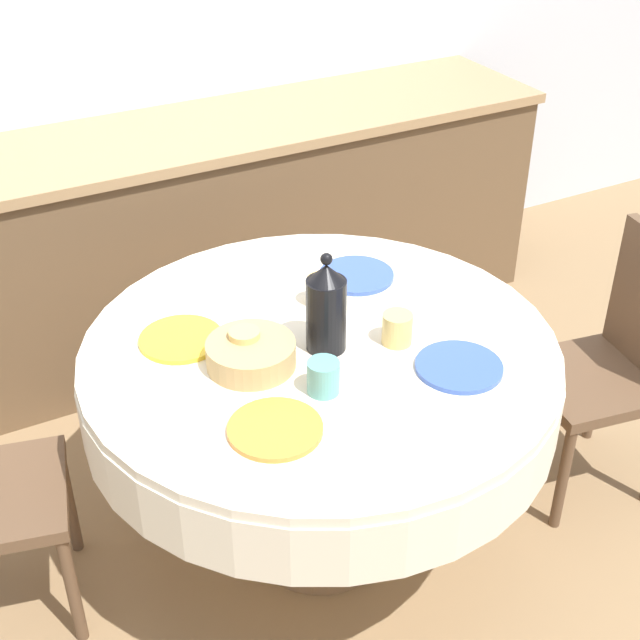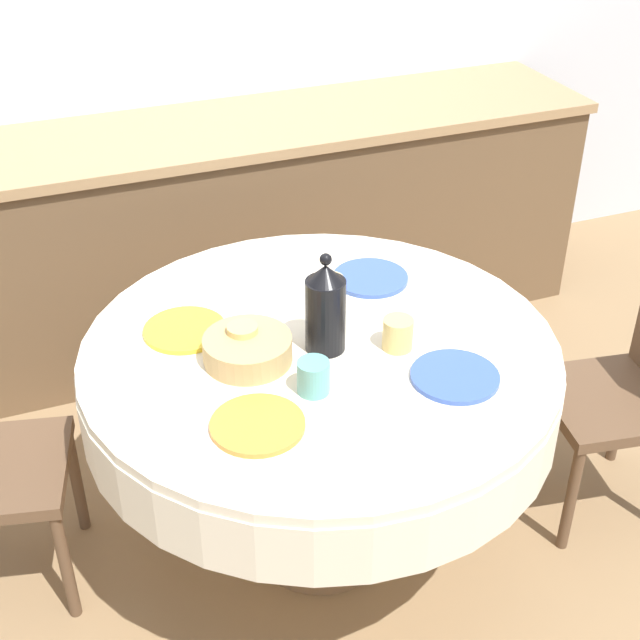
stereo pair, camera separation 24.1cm
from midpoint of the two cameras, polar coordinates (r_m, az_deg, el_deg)
ground_plane at (r=2.96m, az=2.40°, el=-14.06°), size 12.00×12.00×0.00m
wall_back at (r=3.70m, az=-7.93°, el=19.13°), size 7.00×0.05×2.60m
kitchen_counter at (r=3.68m, az=-5.64°, el=5.30°), size 3.24×0.64×0.93m
dining_table at (r=2.53m, az=2.74°, el=-3.98°), size 1.33×1.33×0.77m
chair_left at (r=2.99m, az=21.80°, el=-3.55°), size 0.46×0.46×0.91m
plate_near_left at (r=2.16m, az=-0.83°, el=-6.85°), size 0.23×0.23×0.01m
cup_near_left at (r=2.25m, az=2.64°, el=-3.77°), size 0.08×0.08×0.09m
plate_near_right at (r=2.36m, az=11.54°, el=-3.66°), size 0.23×0.23×0.01m
cup_near_right at (r=2.44m, az=7.83°, el=-0.97°), size 0.08×0.08×0.09m
plate_far_left at (r=2.51m, az=-5.96°, el=-0.72°), size 0.23×0.23×0.01m
cup_far_left at (r=2.39m, az=-2.09°, el=-1.39°), size 0.08×0.08×0.09m
plate_far_right at (r=2.76m, az=5.75°, el=2.63°), size 0.23×0.23×0.01m
cup_far_right at (r=2.61m, az=3.26°, el=1.78°), size 0.08×0.08×0.09m
coffee_carafe at (r=2.37m, az=3.26°, el=0.66°), size 0.11×0.11×0.29m
bread_basket at (r=2.37m, az=-1.77°, el=-1.98°), size 0.24×0.24×0.07m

